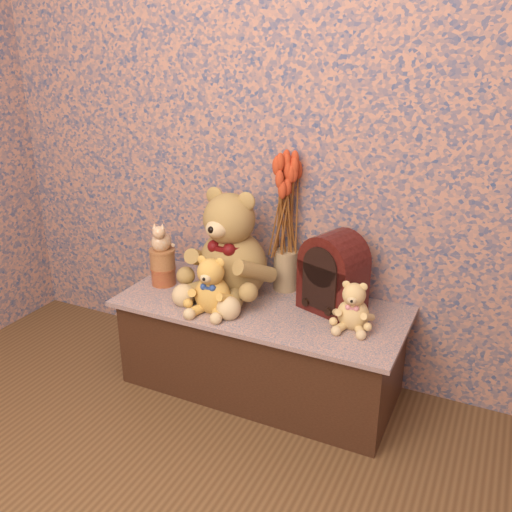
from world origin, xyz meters
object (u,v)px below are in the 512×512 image
(teddy_small, at_px, (354,303))
(cathedral_radio, at_px, (333,272))
(teddy_large, at_px, (233,239))
(biscuit_tin_lower, at_px, (164,276))
(teddy_medium, at_px, (212,281))
(ceramic_vase, at_px, (286,270))
(cat_figurine, at_px, (161,235))

(teddy_small, xyz_separation_m, cathedral_radio, (-0.12, 0.11, 0.06))
(teddy_large, bearing_deg, biscuit_tin_lower, -164.25)
(biscuit_tin_lower, bearing_deg, teddy_medium, -21.12)
(cathedral_radio, bearing_deg, ceramic_vase, 177.22)
(teddy_large, distance_m, cat_figurine, 0.34)
(teddy_medium, height_order, cat_figurine, cat_figurine)
(cathedral_radio, bearing_deg, cat_figurine, -153.95)
(biscuit_tin_lower, xyz_separation_m, cat_figurine, (0.00, 0.00, 0.20))
(teddy_small, height_order, cat_figurine, cat_figurine)
(cathedral_radio, relative_size, biscuit_tin_lower, 3.06)
(cathedral_radio, relative_size, cat_figurine, 2.45)
(cat_figurine, bearing_deg, teddy_large, -12.11)
(cat_figurine, bearing_deg, teddy_small, -23.16)
(biscuit_tin_lower, relative_size, cat_figurine, 0.80)
(teddy_medium, bearing_deg, teddy_small, 4.84)
(teddy_small, distance_m, cat_figurine, 0.91)
(teddy_large, relative_size, cathedral_radio, 1.51)
(cathedral_radio, bearing_deg, biscuit_tin_lower, -153.95)
(cathedral_radio, xyz_separation_m, biscuit_tin_lower, (-0.78, -0.09, -0.13))
(ceramic_vase, distance_m, cat_figurine, 0.58)
(teddy_large, height_order, cat_figurine, teddy_large)
(teddy_small, relative_size, cathedral_radio, 0.62)
(teddy_small, relative_size, biscuit_tin_lower, 1.90)
(cathedral_radio, height_order, biscuit_tin_lower, cathedral_radio)
(biscuit_tin_lower, bearing_deg, ceramic_vase, 20.42)
(ceramic_vase, height_order, biscuit_tin_lower, ceramic_vase)
(teddy_large, bearing_deg, cathedral_radio, 10.45)
(teddy_small, xyz_separation_m, biscuit_tin_lower, (-0.90, 0.02, -0.06))
(ceramic_vase, relative_size, cat_figurine, 1.32)
(teddy_medium, bearing_deg, cat_figurine, 152.70)
(teddy_medium, xyz_separation_m, ceramic_vase, (0.19, 0.33, -0.04))
(teddy_small, height_order, cathedral_radio, cathedral_radio)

